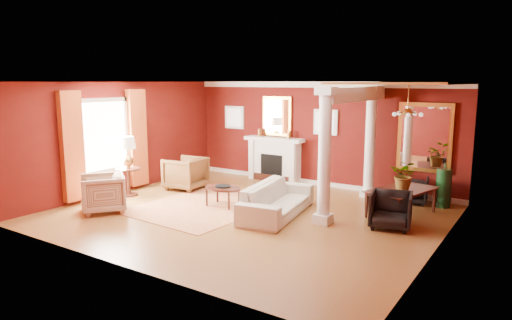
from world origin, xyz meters
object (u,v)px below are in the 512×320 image
Objects in this scene: coffee_table at (223,189)px; dining_table at (403,195)px; sofa at (277,194)px; side_table at (127,156)px; armchair_stripe at (103,191)px; armchair_leopard at (185,172)px.

dining_table is at bearing 23.13° from coffee_table.
side_table is (-4.10, -0.58, 0.56)m from sofa.
sofa is 2.58× the size of armchair_stripe.
armchair_leopard is 1.04× the size of armchair_stripe.
side_table is at bearing 88.66° from sofa.
armchair_stripe is at bearing -137.33° from coffee_table.
armchair_stripe is 6.66m from dining_table.
dining_table reaches higher than coffee_table.
armchair_leopard is 2.10m from coffee_table.
armchair_leopard is at bearing 156.49° from coffee_table.
armchair_leopard is 2.67m from armchair_stripe.
sofa reaches higher than armchair_stripe.
armchair_stripe is 1.01× the size of coffee_table.
coffee_table is (-1.43, -0.08, -0.05)m from sofa.
armchair_stripe is (-3.42, -1.91, -0.00)m from sofa.
side_table reaches higher than coffee_table.
coffee_table is at bearing 61.33° from armchair_leopard.
sofa is 3.43m from armchair_leopard.
side_table reaches higher than armchair_stripe.
sofa is 2.48× the size of armchair_leopard.
sofa is 2.61× the size of coffee_table.
armchair_leopard is at bearing 124.67° from armchair_stripe.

